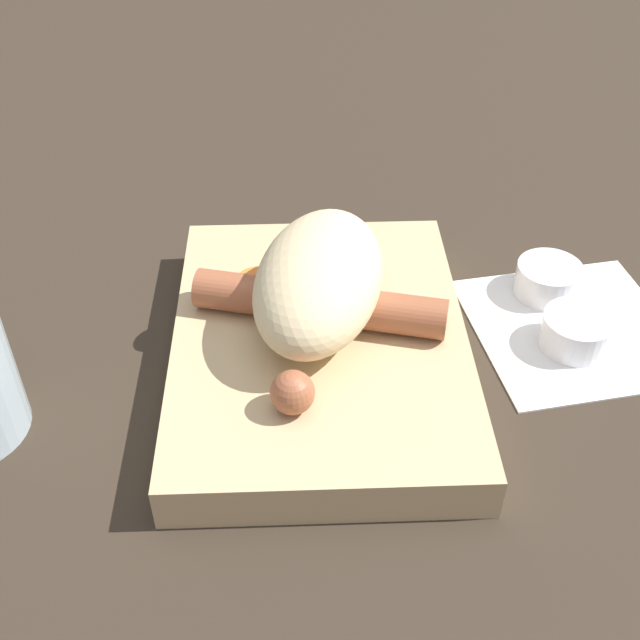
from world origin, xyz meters
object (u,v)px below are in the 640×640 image
(sausage, at_px, (322,303))
(condiment_cup_near, at_px, (576,334))
(bread_roll, at_px, (316,280))
(food_tray, at_px, (320,349))
(condiment_cup_far, at_px, (547,282))

(sausage, xyz_separation_m, condiment_cup_near, (0.00, -0.18, -0.03))
(sausage, bearing_deg, bread_roll, 66.26)
(food_tray, relative_size, condiment_cup_far, 5.31)
(food_tray, relative_size, condiment_cup_near, 5.31)
(food_tray, height_order, sausage, sausage)
(food_tray, bearing_deg, condiment_cup_far, -67.31)
(bread_roll, relative_size, condiment_cup_near, 3.22)
(condiment_cup_near, bearing_deg, sausage, 90.03)
(condiment_cup_near, bearing_deg, food_tray, 94.22)
(sausage, relative_size, condiment_cup_near, 3.91)
(food_tray, xyz_separation_m, sausage, (0.01, -0.00, 0.03))
(bread_roll, height_order, sausage, bread_roll)
(condiment_cup_near, bearing_deg, condiment_cup_far, 4.22)
(condiment_cup_near, height_order, condiment_cup_far, same)
(bread_roll, distance_m, condiment_cup_near, 0.19)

